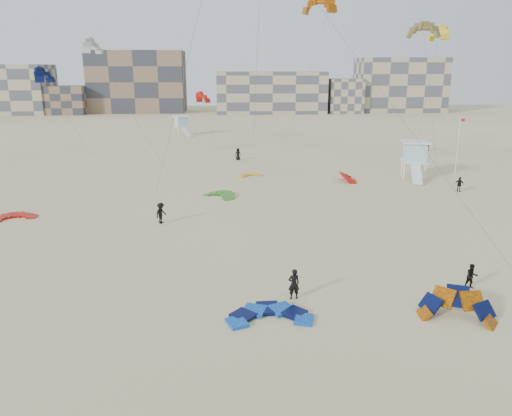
{
  "coord_description": "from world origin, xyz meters",
  "views": [
    {
      "loc": [
        -2.4,
        -23.35,
        12.91
      ],
      "look_at": [
        -0.86,
        6.0,
        4.66
      ],
      "focal_mm": 35.0,
      "sensor_mm": 36.0,
      "label": 1
    }
  ],
  "objects_px": {
    "kitesurfer_main": "(294,284)",
    "lifeguard_tower_near": "(414,160)",
    "kite_ground_blue": "(269,318)",
    "kite_ground_orange": "(456,318)"
  },
  "relations": [
    {
      "from": "kite_ground_blue",
      "to": "kitesurfer_main",
      "type": "distance_m",
      "value": 2.94
    },
    {
      "from": "kite_ground_orange",
      "to": "lifeguard_tower_near",
      "type": "bearing_deg",
      "value": 94.93
    },
    {
      "from": "kite_ground_blue",
      "to": "lifeguard_tower_near",
      "type": "relative_size",
      "value": 0.67
    },
    {
      "from": "lifeguard_tower_near",
      "to": "kitesurfer_main",
      "type": "bearing_deg",
      "value": -107.69
    },
    {
      "from": "kitesurfer_main",
      "to": "lifeguard_tower_near",
      "type": "xyz_separation_m",
      "value": [
        18.74,
        32.34,
        1.3
      ]
    },
    {
      "from": "kite_ground_blue",
      "to": "kite_ground_orange",
      "type": "bearing_deg",
      "value": -5.69
    },
    {
      "from": "kite_ground_blue",
      "to": "kite_ground_orange",
      "type": "xyz_separation_m",
      "value": [
        9.98,
        -0.54,
        0.0
      ]
    },
    {
      "from": "kitesurfer_main",
      "to": "lifeguard_tower_near",
      "type": "distance_m",
      "value": 37.4
    },
    {
      "from": "kite_ground_blue",
      "to": "lifeguard_tower_near",
      "type": "bearing_deg",
      "value": 56.98
    },
    {
      "from": "kite_ground_orange",
      "to": "lifeguard_tower_near",
      "type": "xyz_separation_m",
      "value": [
        10.34,
        35.17,
        2.22
      ]
    }
  ]
}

